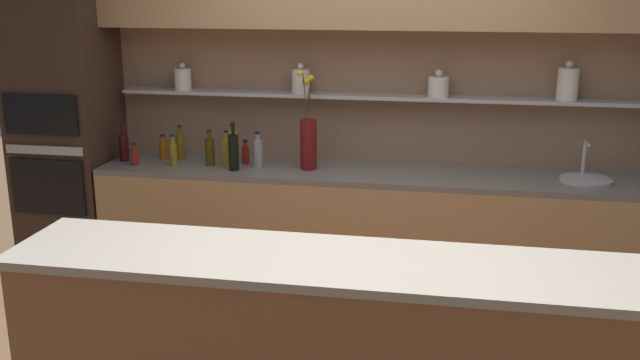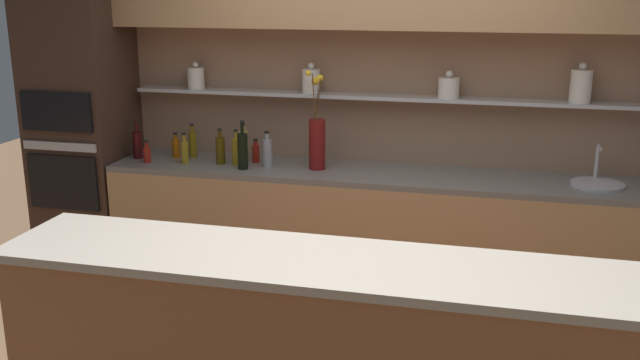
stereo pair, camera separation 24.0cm
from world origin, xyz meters
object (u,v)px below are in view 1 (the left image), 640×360
Objects in this scene: bottle_spirit_7 at (258,153)px; bottle_oil_0 at (173,153)px; bottle_wine_5 at (124,147)px; bottle_oil_9 at (226,152)px; oven_tower at (67,137)px; bottle_sauce_1 at (135,156)px; bottle_oil_3 at (180,145)px; bottle_oil_8 at (210,151)px; sink_fixture at (585,178)px; bottle_sauce_6 at (163,149)px; bottle_sauce_10 at (246,154)px; bottle_spirit_4 at (233,146)px; flower_vase at (308,140)px; bottle_wine_2 at (234,152)px.

bottle_oil_0 is at bearing -175.44° from bottle_spirit_7.
bottle_wine_5 is 1.12× the size of bottle_oil_9.
oven_tower reaches higher than bottle_oil_0.
bottle_oil_3 reaches higher than bottle_sauce_1.
bottle_oil_8 reaches higher than bottle_oil_3.
bottle_wine_5 reaches higher than bottle_oil_0.
sink_fixture is 2.57m from bottle_oil_8.
bottle_oil_0 is 0.41m from bottle_wine_5.
bottle_sauce_6 is 1.08× the size of bottle_sauce_10.
bottle_spirit_4 reaches higher than bottle_sauce_1.
flower_vase reaches higher than bottle_oil_9.
bottle_oil_9 is (0.12, -0.00, 0.00)m from bottle_oil_8.
bottle_spirit_4 is at bearing 22.66° from bottle_oil_0.
bottle_sauce_10 is at bearing 3.15° from oven_tower.
sink_fixture is at bearing -1.54° from bottle_sauce_10.
bottle_spirit_4 reaches higher than bottle_spirit_7.
bottle_sauce_1 is 0.54m from bottle_oil_8.
bottle_sauce_1 is 0.79m from bottle_sauce_10.
bottle_oil_0 is 0.61m from bottle_spirit_7.
bottle_sauce_10 is at bearing 6.09° from bottle_wine_5.
bottle_wine_5 is 0.90m from bottle_sauce_10.
bottle_wine_2 reaches higher than bottle_oil_3.
sink_fixture is 1.30× the size of bottle_oil_8.
flower_vase is 2.06× the size of sink_fixture.
bottle_wine_5 is (-0.13, 0.11, 0.04)m from bottle_sauce_1.
oven_tower reaches higher than bottle_oil_8.
bottle_oil_0 is at bearing -178.15° from sink_fixture.
bottle_oil_3 is (0.26, 0.23, 0.04)m from bottle_sauce_1.
flower_vase is 2.68× the size of bottle_oil_9.
oven_tower reaches higher than bottle_spirit_4.
bottle_oil_8 is at bearing 9.75° from bottle_sauce_1.
oven_tower is at bearing 178.78° from bottle_spirit_7.
flower_vase is 0.72m from bottle_oil_8.
bottle_spirit_4 is 1.51× the size of bottle_sauce_6.
bottle_wine_2 is (-0.50, -0.13, -0.07)m from flower_vase.
bottle_wine_2 is 1.36× the size of bottle_oil_3.
flower_vase reaches higher than sink_fixture.
bottle_spirit_4 is at bearing 41.47° from bottle_oil_8.
bottle_spirit_4 is 1.09× the size of bottle_oil_8.
oven_tower is 13.22× the size of bottle_sauce_1.
bottle_oil_3 is 0.99× the size of bottle_spirit_7.
bottle_sauce_6 is at bearing -178.90° from bottle_spirit_4.
bottle_oil_0 is at bearing -5.32° from oven_tower.
bottle_sauce_10 is at bearing 14.69° from bottle_sauce_1.
bottle_oil_0 is (0.86, -0.08, -0.07)m from oven_tower.
oven_tower reaches higher than bottle_spirit_7.
bottle_oil_9 reaches higher than bottle_sauce_10.
bottle_spirit_4 reaches higher than bottle_oil_9.
bottle_oil_3 is at bearing 176.49° from bottle_sauce_10.
bottle_oil_0 is at bearing 9.50° from bottle_sauce_1.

